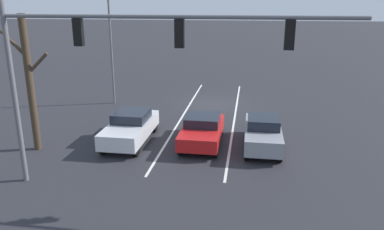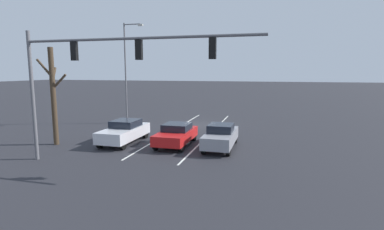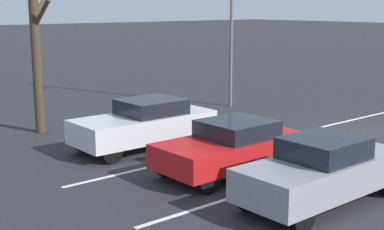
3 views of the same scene
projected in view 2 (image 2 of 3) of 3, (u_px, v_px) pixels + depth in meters
name	position (u px, v px, depth m)	size (l,w,h in m)	color
ground_plane	(201.00, 125.00, 27.63)	(240.00, 240.00, 0.00)	#28282D
lane_stripe_left_divider	(212.00, 132.00, 24.35)	(0.12, 17.97, 0.01)	silver
lane_stripe_center_divider	(173.00, 130.00, 25.20)	(0.12, 17.97, 0.01)	silver
car_red_midlane_front	(176.00, 134.00, 20.04)	(1.92, 4.29, 1.44)	red
car_gray_leftlane_front	(221.00, 136.00, 19.20)	(1.73, 4.48, 1.56)	gray
car_silver_rightlane_front	(124.00, 131.00, 20.69)	(1.88, 4.62, 1.56)	silver
traffic_signal_gantry	(97.00, 65.00, 15.09)	(12.52, 0.37, 7.05)	slate
street_lamp_right_shoulder	(127.00, 67.00, 27.78)	(1.92, 0.24, 9.28)	slate
bare_tree_near	(53.00, 94.00, 19.84)	(2.23, 1.20, 6.47)	#423323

